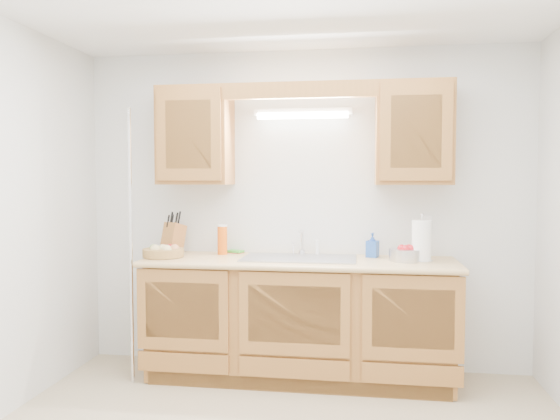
% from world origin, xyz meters
% --- Properties ---
extents(room, '(3.52, 3.50, 2.50)m').
position_xyz_m(room, '(0.00, 0.00, 1.25)').
color(room, tan).
rests_on(room, ground).
extents(base_cabinets, '(2.20, 0.60, 0.86)m').
position_xyz_m(base_cabinets, '(0.00, 1.20, 0.44)').
color(base_cabinets, '#A2632F').
rests_on(base_cabinets, ground).
extents(countertop, '(2.30, 0.63, 0.04)m').
position_xyz_m(countertop, '(0.00, 1.19, 0.88)').
color(countertop, tan).
rests_on(countertop, base_cabinets).
extents(upper_cabinet_left, '(0.55, 0.33, 0.75)m').
position_xyz_m(upper_cabinet_left, '(-0.83, 1.33, 1.83)').
color(upper_cabinet_left, '#A2632F').
rests_on(upper_cabinet_left, room).
extents(upper_cabinet_right, '(0.55, 0.33, 0.75)m').
position_xyz_m(upper_cabinet_right, '(0.83, 1.33, 1.83)').
color(upper_cabinet_right, '#A2632F').
rests_on(upper_cabinet_right, room).
extents(valance, '(2.20, 0.05, 0.12)m').
position_xyz_m(valance, '(0.00, 1.19, 2.14)').
color(valance, '#A2632F').
rests_on(valance, room).
extents(fluorescent_fixture, '(0.76, 0.08, 0.08)m').
position_xyz_m(fluorescent_fixture, '(0.00, 1.42, 2.00)').
color(fluorescent_fixture, white).
rests_on(fluorescent_fixture, room).
extents(sink, '(0.84, 0.46, 0.36)m').
position_xyz_m(sink, '(0.00, 1.21, 0.83)').
color(sink, '#9E9EA3').
rests_on(sink, countertop).
extents(wire_shelf_pole, '(0.03, 0.03, 2.00)m').
position_xyz_m(wire_shelf_pole, '(-1.20, 0.94, 1.00)').
color(wire_shelf_pole, silver).
rests_on(wire_shelf_pole, ground).
extents(outlet_plate, '(0.08, 0.01, 0.12)m').
position_xyz_m(outlet_plate, '(0.95, 1.49, 1.15)').
color(outlet_plate, white).
rests_on(outlet_plate, room).
extents(fruit_basket, '(0.38, 0.38, 0.10)m').
position_xyz_m(fruit_basket, '(-1.03, 1.14, 0.94)').
color(fruit_basket, '#B18847').
rests_on(fruit_basket, countertop).
extents(knife_block, '(0.19, 0.23, 0.35)m').
position_xyz_m(knife_block, '(-1.02, 1.32, 1.02)').
color(knife_block, '#A2632F').
rests_on(knife_block, countertop).
extents(orange_canister, '(0.10, 0.10, 0.23)m').
position_xyz_m(orange_canister, '(-0.62, 1.35, 1.02)').
color(orange_canister, '#E85A0C').
rests_on(orange_canister, countertop).
extents(soap_bottle, '(0.11, 0.11, 0.19)m').
position_xyz_m(soap_bottle, '(0.54, 1.36, 0.99)').
color(soap_bottle, '#224EAD').
rests_on(soap_bottle, countertop).
extents(sponge, '(0.14, 0.12, 0.03)m').
position_xyz_m(sponge, '(-0.54, 1.44, 0.91)').
color(sponge, '#CC333F').
rests_on(sponge, countertop).
extents(paper_towel, '(0.17, 0.17, 0.35)m').
position_xyz_m(paper_towel, '(0.88, 1.19, 1.05)').
color(paper_towel, silver).
rests_on(paper_towel, countertop).
extents(apple_bowl, '(0.29, 0.29, 0.12)m').
position_xyz_m(apple_bowl, '(0.77, 1.20, 0.95)').
color(apple_bowl, silver).
rests_on(apple_bowl, countertop).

